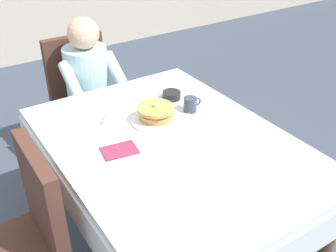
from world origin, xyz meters
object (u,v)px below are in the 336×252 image
dining_table_main (171,156)px  chair_left_side (26,234)px  chair_diner (83,92)px  spoon_near_edge (198,150)px  fork_left_of_plate (127,132)px  knife_right_of_plate (187,112)px  diner_person (90,83)px  plate_breakfast (156,119)px  syrup_pitcher (107,117)px  cup_coffee (191,104)px  bowl_butter (172,95)px  breakfast_stack (156,112)px

dining_table_main → chair_left_side: (-0.77, 0.00, -0.12)m
chair_diner → spoon_near_edge: (0.07, -1.30, 0.21)m
chair_left_side → fork_left_of_plate: bearing=-72.6°
chair_diner → knife_right_of_plate: (0.24, -0.97, 0.21)m
dining_table_main → diner_person: diner_person is taller
knife_right_of_plate → spoon_near_edge: (-0.17, -0.33, 0.00)m
chair_diner → fork_left_of_plate: chair_diner is taller
plate_breakfast → fork_left_of_plate: size_ratio=1.56×
syrup_pitcher → diner_person: bearing=74.6°
plate_breakfast → knife_right_of_plate: size_ratio=1.40×
dining_table_main → spoon_near_edge: size_ratio=10.16×
plate_breakfast → fork_left_of_plate: (-0.19, -0.02, -0.01)m
fork_left_of_plate → cup_coffee: bearing=-91.4°
bowl_butter → spoon_near_edge: size_ratio=0.73×
diner_person → bowl_butter: size_ratio=10.18×
breakfast_stack → diner_person: bearing=93.7°
diner_person → fork_left_of_plate: 0.83m
syrup_pitcher → knife_right_of_plate: bearing=-18.5°
breakfast_stack → syrup_pitcher: (-0.24, 0.12, -0.02)m
breakfast_stack → cup_coffee: (0.22, -0.02, -0.01)m
chair_diner → bowl_butter: chair_diner is taller
diner_person → chair_left_side: size_ratio=1.20×
fork_left_of_plate → dining_table_main: bearing=-145.2°
chair_diner → breakfast_stack: (0.05, -0.95, 0.26)m
plate_breakfast → syrup_pitcher: bearing=152.5°
dining_table_main → breakfast_stack: bearing=78.1°
syrup_pitcher → knife_right_of_plate: 0.45m
dining_table_main → cup_coffee: bearing=37.3°
fork_left_of_plate → knife_right_of_plate: size_ratio=0.90×
chair_diner → fork_left_of_plate: size_ratio=5.17×
fork_left_of_plate → spoon_near_edge: size_ratio=1.20×
chair_left_side → fork_left_of_plate: chair_left_side is taller
cup_coffee → bowl_butter: 0.19m
diner_person → bowl_butter: 0.69m
spoon_near_edge → breakfast_stack: bearing=81.3°
chair_left_side → syrup_pitcher: (0.58, 0.34, 0.25)m
chair_diner → knife_right_of_plate: bearing=103.8°
chair_left_side → breakfast_stack: (0.82, 0.22, 0.26)m
breakfast_stack → knife_right_of_plate: (0.19, -0.02, -0.05)m
chair_left_side → cup_coffee: (1.03, 0.20, 0.25)m
chair_diner → bowl_butter: (0.27, -0.78, 0.23)m
chair_diner → plate_breakfast: size_ratio=3.32×
chair_left_side → cup_coffee: 1.08m
fork_left_of_plate → knife_right_of_plate: 0.38m
diner_person → breakfast_stack: 0.81m
breakfast_stack → cup_coffee: size_ratio=1.84×
syrup_pitcher → spoon_near_edge: 0.54m
dining_table_main → chair_left_side: bearing=180.0°
dining_table_main → knife_right_of_plate: 0.32m
dining_table_main → bowl_butter: bearing=56.3°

